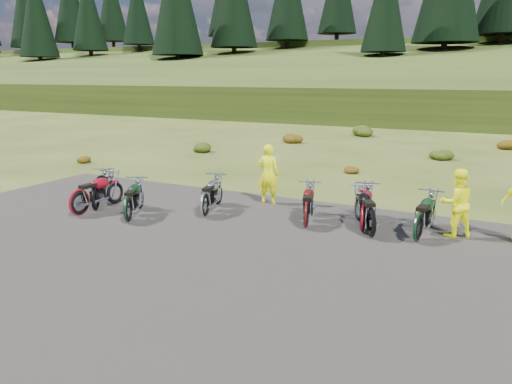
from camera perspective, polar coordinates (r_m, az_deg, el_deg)
The scene contains 29 objects.
ground at distance 12.66m, azimuth 0.18°, elevation -5.11°, with size 300.00×300.00×0.00m, color #354316.
gravel_pad at distance 11.02m, azimuth -4.60°, elevation -8.01°, with size 20.00×12.00×0.04m, color black.
hill_slope at distance 61.08m, azimuth 22.26°, elevation 8.54°, with size 300.00×46.00×3.00m, color #2B3C14, non-canonical shape.
hill_plateau at distance 120.90m, azimuth 24.99°, elevation 10.16°, with size 300.00×90.00×9.17m, color #2B3C14.
conifer_5 at distance 142.37m, azimuth -25.21°, elevation 17.77°, with size 6.16×6.16×16.00m.
conifer_8 at distance 120.38m, azimuth -24.77°, elevation 19.07°, with size 7.92×7.92×20.00m.
conifer_9 at distance 119.93m, azimuth -20.54°, elevation 19.78°, with size 7.48×7.48×19.00m.
conifer_10 at distance 119.98m, azimuth -16.23°, elevation 20.03°, with size 7.04×7.04×18.00m.
conifer_11 at distance 97.90m, azimuth -23.86°, elevation 18.33°, with size 6.60×6.60×17.00m.
conifer_12 at distance 97.63m, azimuth -18.67°, elevation 19.18°, with size 6.16×6.16×16.00m.
conifer_13 at distance 98.09m, azimuth -13.44°, elevation 19.87°, with size 5.72×5.72×15.00m.
conifer_14 at distance 99.29m, azimuth -8.25°, elevation 20.40°, with size 5.28×5.28×14.00m.
shrub_0 at distance 24.45m, azimuth -18.88°, elevation 3.69°, with size 0.77×0.77×0.45m, color #64370C.
shrub_1 at distance 26.64m, azimuth -6.26°, elevation 5.23°, with size 1.03×1.03×0.61m, color #23360D.
shrub_2 at distance 29.91m, azimuth 4.06°, elevation 6.30°, with size 1.30×1.30×0.77m, color #64370C.
shrub_3 at distance 33.95m, azimuth 12.18°, elevation 7.00°, with size 1.56×1.56×0.92m, color #23360D.
shrub_4 at distance 21.09m, azimuth 10.63°, elevation 2.75°, with size 0.77×0.77×0.45m, color #64370C.
shrub_5 at distance 25.65m, azimuth 20.33°, elevation 4.17°, with size 1.03×1.03×0.61m, color #23360D.
shrub_6 at distance 30.72m, azimuth 26.99°, elevation 5.08°, with size 1.30×1.30×0.77m, color #64370C.
motorcycle_0 at distance 15.71m, azimuth -17.79°, elevation -2.10°, with size 2.07×0.69×1.08m, color black, non-canonical shape.
motorcycle_1 at distance 15.32m, azimuth -19.42°, elevation -2.61°, with size 2.15×0.72×1.13m, color maroon, non-canonical shape.
motorcycle_2 at distance 14.24m, azimuth -14.32°, elevation -3.43°, with size 2.03×0.68×1.06m, color black, non-canonical shape.
motorcycle_3 at distance 14.38m, azimuth -5.83°, elevation -2.92°, with size 2.03×0.68×1.06m, color #9E9FA2, non-canonical shape.
motorcycle_4 at distance 13.36m, azimuth 5.73°, elevation -4.19°, with size 2.00×0.67×1.05m, color #530D0E, non-canonical shape.
motorcycle_5 at distance 12.86m, azimuth 12.95°, elevation -5.16°, with size 2.13×0.71×1.11m, color black, non-canonical shape.
motorcycle_6 at distance 13.27m, azimuth 12.05°, elevation -4.54°, with size 2.07×0.69×1.08m, color maroon, non-canonical shape.
motorcycle_7 at distance 12.86m, azimuth 17.92°, elevation -5.49°, with size 2.07×0.69×1.08m, color black, non-canonical shape.
person_middle at distance 15.60m, azimuth 1.40°, elevation 1.98°, with size 0.68×0.45×1.88m, color #F9FF0D.
person_right_a at distance 13.34m, azimuth 21.93°, elevation -1.28°, with size 0.84×0.65×1.72m, color #F9FF0D.
Camera 1 is at (5.45, -10.71, 3.99)m, focal length 35.00 mm.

